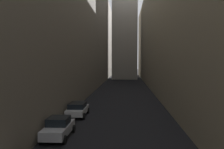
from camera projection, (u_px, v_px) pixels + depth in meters
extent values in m
plane|color=black|center=(123.00, 91.00, 46.38)|extent=(264.00, 264.00, 0.00)
cube|color=#756B5B|center=(63.00, 25.00, 48.40)|extent=(12.85, 108.00, 25.87)
cube|color=gray|center=(178.00, 30.00, 47.08)|extent=(10.24, 108.00, 23.75)
cube|color=#9E9384|center=(125.00, 1.00, 79.10)|extent=(8.08, 8.08, 50.86)
cube|color=#B7B7BC|center=(58.00, 129.00, 18.33)|extent=(1.65, 4.11, 0.67)
cube|color=black|center=(58.00, 121.00, 18.35)|extent=(1.52, 1.73, 0.58)
cylinder|color=black|center=(53.00, 128.00, 19.79)|extent=(0.22, 0.62, 0.62)
cylinder|color=black|center=(73.00, 129.00, 19.69)|extent=(0.22, 0.62, 0.62)
cylinder|color=black|center=(41.00, 139.00, 17.01)|extent=(0.22, 0.62, 0.62)
cylinder|color=black|center=(64.00, 140.00, 16.91)|extent=(0.22, 0.62, 0.62)
cube|color=silver|center=(78.00, 110.00, 25.51)|extent=(1.76, 4.12, 0.59)
cube|color=black|center=(77.00, 105.00, 25.31)|extent=(1.62, 2.24, 0.53)
cylinder|color=black|center=(72.00, 110.00, 26.98)|extent=(0.22, 0.65, 0.65)
cylinder|color=black|center=(88.00, 110.00, 26.87)|extent=(0.22, 0.65, 0.65)
cylinder|color=black|center=(66.00, 116.00, 24.18)|extent=(0.22, 0.65, 0.65)
cylinder|color=black|center=(84.00, 116.00, 24.08)|extent=(0.22, 0.65, 0.65)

